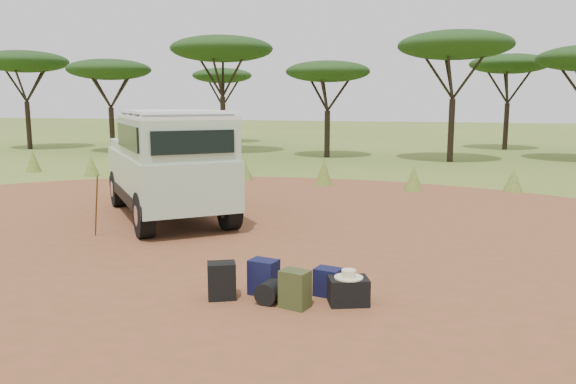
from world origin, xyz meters
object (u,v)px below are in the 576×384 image
(safari_vehicle, at_px, (169,167))
(hard_case, at_px, (348,291))
(backpack_black, at_px, (222,281))
(backpack_olive, at_px, (295,289))
(backpack_navy, at_px, (264,277))
(walking_staff, at_px, (96,206))
(duffel_navy, at_px, (328,282))

(safari_vehicle, relative_size, hard_case, 9.92)
(backpack_black, relative_size, backpack_olive, 1.01)
(backpack_navy, xyz_separation_m, backpack_olive, (0.59, -0.39, 0.00))
(safari_vehicle, height_order, walking_staff, safari_vehicle)
(safari_vehicle, xyz_separation_m, backpack_olive, (4.54, -4.90, -0.99))
(backpack_black, bearing_deg, walking_staff, 119.75)
(hard_case, bearing_deg, duffel_navy, 121.73)
(backpack_black, height_order, hard_case, backpack_black)
(backpack_black, xyz_separation_m, backpack_olive, (1.10, -0.04, -0.00))
(backpack_navy, height_order, hard_case, backpack_navy)
(hard_case, bearing_deg, backpack_navy, 156.60)
(walking_staff, xyz_separation_m, backpack_olive, (5.06, -2.73, -0.40))
(walking_staff, bearing_deg, backpack_olive, -82.69)
(duffel_navy, bearing_deg, backpack_olive, -106.80)
(walking_staff, distance_m, duffel_navy, 5.82)
(walking_staff, bearing_deg, backpack_navy, -81.98)
(backpack_navy, relative_size, hard_case, 0.97)
(hard_case, bearing_deg, backpack_black, 168.30)
(backpack_navy, bearing_deg, duffel_navy, 24.16)
(walking_staff, bearing_deg, duffel_navy, -75.88)
(backpack_navy, distance_m, duffel_navy, 0.94)
(safari_vehicle, distance_m, hard_case, 7.02)
(walking_staff, relative_size, backpack_black, 2.52)
(backpack_olive, relative_size, duffel_navy, 1.28)
(duffel_navy, bearing_deg, walking_staff, 170.39)
(backpack_black, xyz_separation_m, backpack_navy, (0.52, 0.35, -0.01))
(safari_vehicle, distance_m, backpack_navy, 6.09)
(backpack_black, bearing_deg, backpack_navy, 7.83)
(walking_staff, relative_size, backpack_olive, 2.56)
(safari_vehicle, bearing_deg, duffel_navy, 7.81)
(walking_staff, relative_size, backpack_navy, 2.59)
(walking_staff, relative_size, hard_case, 2.50)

